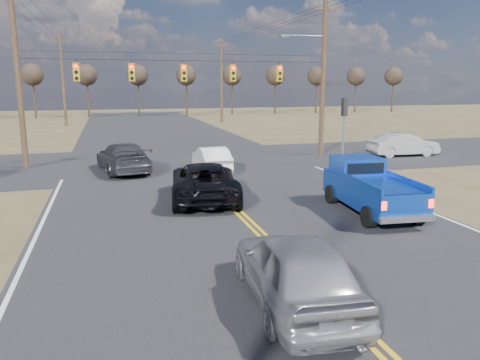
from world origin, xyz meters
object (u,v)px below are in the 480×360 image
object	(u,v)px
silver_suv	(295,269)
pickup_truck	(369,188)
dgrey_car_queue	(123,157)
white_car_queue	(211,159)
black_suv	(204,181)
cross_car_east_near	(403,145)

from	to	relation	value
silver_suv	pickup_truck	bearing A→B (deg)	-126.99
dgrey_car_queue	white_car_queue	bearing A→B (deg)	155.68
black_suv	cross_car_east_near	size ratio (longest dim) A/B	1.21
white_car_queue	dgrey_car_queue	world-z (taller)	dgrey_car_queue
black_suv	white_car_queue	size ratio (longest dim) A/B	1.34
silver_suv	white_car_queue	bearing A→B (deg)	-91.28
cross_car_east_near	white_car_queue	bearing A→B (deg)	100.78
pickup_truck	silver_suv	world-z (taller)	pickup_truck
pickup_truck	dgrey_car_queue	xyz separation A→B (m)	(-8.44, 10.76, -0.14)
white_car_queue	cross_car_east_near	distance (m)	13.48
pickup_truck	black_suv	world-z (taller)	pickup_truck
pickup_truck	white_car_queue	distance (m)	10.27
black_suv	white_car_queue	distance (m)	6.24
silver_suv	white_car_queue	distance (m)	15.77
pickup_truck	cross_car_east_near	bearing A→B (deg)	55.81
black_suv	silver_suv	bearing A→B (deg)	98.50
black_suv	dgrey_car_queue	distance (m)	7.86
black_suv	cross_car_east_near	world-z (taller)	black_suv
dgrey_car_queue	cross_car_east_near	bearing A→B (deg)	173.58
pickup_truck	dgrey_car_queue	bearing A→B (deg)	133.06
silver_suv	dgrey_car_queue	distance (m)	17.18
pickup_truck	black_suv	xyz separation A→B (m)	(-5.46, 3.49, -0.14)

